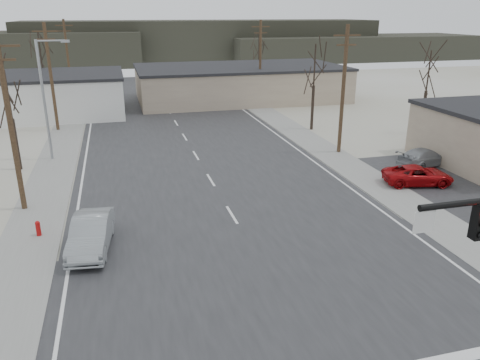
{
  "coord_description": "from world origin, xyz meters",
  "views": [
    {
      "loc": [
        -5.77,
        -15.53,
        10.88
      ],
      "look_at": [
        0.12,
        6.64,
        2.6
      ],
      "focal_mm": 35.0,
      "sensor_mm": 36.0,
      "label": 1
    }
  ],
  "objects_px": {
    "fire_hydrant": "(38,228)",
    "car_parked_red": "(418,175)",
    "car_far_a": "(199,91)",
    "car_parked_silver": "(424,157)",
    "car_far_b": "(166,94)",
    "sedan_crossing": "(91,233)"
  },
  "relations": [
    {
      "from": "fire_hydrant",
      "to": "car_far_a",
      "type": "height_order",
      "value": "car_far_a"
    },
    {
      "from": "car_far_a",
      "to": "fire_hydrant",
      "type": "bearing_deg",
      "value": 64.03
    },
    {
      "from": "sedan_crossing",
      "to": "car_far_a",
      "type": "xyz_separation_m",
      "value": [
        12.72,
        41.48,
        -0.08
      ]
    },
    {
      "from": "sedan_crossing",
      "to": "car_far_b",
      "type": "xyz_separation_m",
      "value": [
        8.23,
        41.11,
        -0.18
      ]
    },
    {
      "from": "fire_hydrant",
      "to": "car_parked_red",
      "type": "distance_m",
      "value": 23.41
    },
    {
      "from": "car_parked_red",
      "to": "car_parked_silver",
      "type": "distance_m",
      "value": 4.33
    },
    {
      "from": "sedan_crossing",
      "to": "car_far_a",
      "type": "bearing_deg",
      "value": 79.69
    },
    {
      "from": "fire_hydrant",
      "to": "car_far_b",
      "type": "distance_m",
      "value": 40.47
    },
    {
      "from": "sedan_crossing",
      "to": "car_parked_red",
      "type": "distance_m",
      "value": 21.0
    },
    {
      "from": "car_far_a",
      "to": "car_parked_red",
      "type": "xyz_separation_m",
      "value": [
        7.92,
        -37.64,
        -0.1
      ]
    },
    {
      "from": "fire_hydrant",
      "to": "car_parked_red",
      "type": "bearing_deg",
      "value": 4.17
    },
    {
      "from": "car_far_a",
      "to": "car_parked_silver",
      "type": "relative_size",
      "value": 1.07
    },
    {
      "from": "sedan_crossing",
      "to": "car_far_b",
      "type": "height_order",
      "value": "sedan_crossing"
    },
    {
      "from": "car_far_b",
      "to": "car_parked_red",
      "type": "xyz_separation_m",
      "value": [
        12.41,
        -37.26,
        -0.0
      ]
    },
    {
      "from": "fire_hydrant",
      "to": "sedan_crossing",
      "type": "height_order",
      "value": "sedan_crossing"
    },
    {
      "from": "fire_hydrant",
      "to": "car_parked_silver",
      "type": "height_order",
      "value": "car_parked_silver"
    },
    {
      "from": "car_parked_silver",
      "to": "car_far_a",
      "type": "bearing_deg",
      "value": 0.73
    },
    {
      "from": "car_far_b",
      "to": "car_parked_silver",
      "type": "xyz_separation_m",
      "value": [
        15.21,
        -33.97,
        0.04
      ]
    },
    {
      "from": "car_far_a",
      "to": "car_parked_silver",
      "type": "bearing_deg",
      "value": 102.77
    },
    {
      "from": "sedan_crossing",
      "to": "car_parked_red",
      "type": "bearing_deg",
      "value": 17.29
    },
    {
      "from": "car_far_b",
      "to": "car_parked_silver",
      "type": "bearing_deg",
      "value": -52.66
    },
    {
      "from": "car_far_a",
      "to": "car_parked_silver",
      "type": "xyz_separation_m",
      "value": [
        10.72,
        -34.34,
        -0.06
      ]
    }
  ]
}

